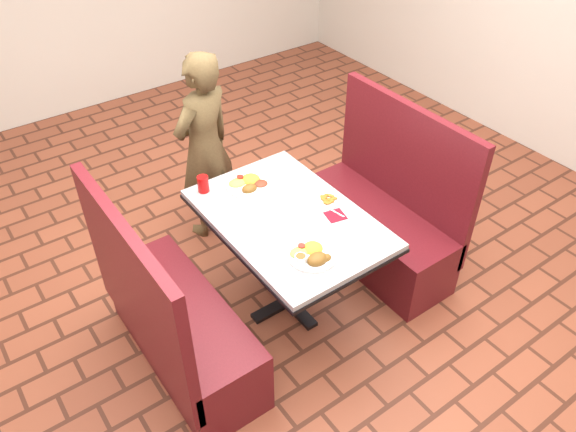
# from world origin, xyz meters

# --- Properties ---
(room) EXTENTS (7.00, 7.04, 2.82)m
(room) POSITION_xyz_m (0.00, 0.00, 1.91)
(room) COLOR brown
(room) RESTS_ON ground
(dining_table) EXTENTS (0.81, 1.21, 0.75)m
(dining_table) POSITION_xyz_m (0.00, 0.00, 0.65)
(dining_table) COLOR #A9ACAE
(dining_table) RESTS_ON ground
(booth_bench_left) EXTENTS (0.47, 1.20, 1.17)m
(booth_bench_left) POSITION_xyz_m (-0.80, 0.00, 0.33)
(booth_bench_left) COLOR maroon
(booth_bench_left) RESTS_ON ground
(booth_bench_right) EXTENTS (0.47, 1.20, 1.17)m
(booth_bench_right) POSITION_xyz_m (0.80, 0.00, 0.33)
(booth_bench_right) COLOR maroon
(booth_bench_right) RESTS_ON ground
(diner_person) EXTENTS (0.60, 0.48, 1.42)m
(diner_person) POSITION_xyz_m (-0.00, 1.01, 0.71)
(diner_person) COLOR brown
(diner_person) RESTS_ON ground
(near_dinner_plate) EXTENTS (0.27, 0.27, 0.08)m
(near_dinner_plate) POSITION_xyz_m (-0.10, -0.36, 0.78)
(near_dinner_plate) COLOR white
(near_dinner_plate) RESTS_ON dining_table
(far_dinner_plate) EXTENTS (0.30, 0.30, 0.08)m
(far_dinner_plate) POSITION_xyz_m (-0.02, 0.39, 0.78)
(far_dinner_plate) COLOR white
(far_dinner_plate) RESTS_ON dining_table
(plantain_plate) EXTENTS (0.16, 0.16, 0.02)m
(plantain_plate) POSITION_xyz_m (0.28, -0.02, 0.76)
(plantain_plate) COLOR white
(plantain_plate) RESTS_ON dining_table
(maroon_napkin) EXTENTS (0.13, 0.13, 0.00)m
(maroon_napkin) POSITION_xyz_m (0.23, -0.16, 0.75)
(maroon_napkin) COLOR maroon
(maroon_napkin) RESTS_ON dining_table
(spoon_utensil) EXTENTS (0.04, 0.14, 0.00)m
(spoon_utensil) POSITION_xyz_m (0.25, -0.14, 0.76)
(spoon_utensil) COLOR silver
(spoon_utensil) RESTS_ON dining_table
(red_tumbler) EXTENTS (0.07, 0.07, 0.11)m
(red_tumbler) POSITION_xyz_m (-0.28, 0.51, 0.80)
(red_tumbler) COLOR red
(red_tumbler) RESTS_ON dining_table
(paper_napkin) EXTENTS (0.22, 0.20, 0.01)m
(paper_napkin) POSITION_xyz_m (0.26, -0.47, 0.76)
(paper_napkin) COLOR white
(paper_napkin) RESTS_ON dining_table
(knife_utensil) EXTENTS (0.05, 0.16, 0.00)m
(knife_utensil) POSITION_xyz_m (-0.09, -0.34, 0.76)
(knife_utensil) COLOR silver
(knife_utensil) RESTS_ON dining_table
(fork_utensil) EXTENTS (0.06, 0.16, 0.00)m
(fork_utensil) POSITION_xyz_m (-0.08, -0.36, 0.76)
(fork_utensil) COLOR silver
(fork_utensil) RESTS_ON dining_table
(lettuce_shreds) EXTENTS (0.28, 0.32, 0.00)m
(lettuce_shreds) POSITION_xyz_m (0.04, 0.06, 0.75)
(lettuce_shreds) COLOR #8EB749
(lettuce_shreds) RESTS_ON dining_table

